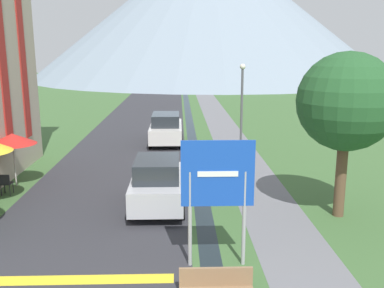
# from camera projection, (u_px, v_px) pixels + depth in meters

# --- Properties ---
(ground_plane) EXTENTS (160.00, 160.00, 0.00)m
(ground_plane) POSITION_uv_depth(u_px,v_px,m) (173.00, 140.00, 26.69)
(ground_plane) COLOR #3D6033
(road) EXTENTS (6.40, 60.00, 0.01)m
(road) POSITION_uv_depth(u_px,v_px,m) (145.00, 116.00, 36.38)
(road) COLOR #2D2D33
(road) RESTS_ON ground_plane
(footpath) EXTENTS (2.20, 60.00, 0.01)m
(footpath) POSITION_uv_depth(u_px,v_px,m) (217.00, 116.00, 36.56)
(footpath) COLOR slate
(footpath) RESTS_ON ground_plane
(drainage_channel) EXTENTS (0.60, 60.00, 0.00)m
(drainage_channel) POSITION_uv_depth(u_px,v_px,m) (189.00, 116.00, 36.49)
(drainage_channel) COLOR black
(drainage_channel) RESTS_ON ground_plane
(mountain_distant) EXTENTS (68.48, 68.48, 26.86)m
(mountain_distant) POSITION_uv_depth(u_px,v_px,m) (209.00, 8.00, 83.71)
(mountain_distant) COLOR gray
(mountain_distant) RESTS_ON ground_plane
(road_sign) EXTENTS (1.86, 0.11, 3.35)m
(road_sign) POSITION_uv_depth(u_px,v_px,m) (218.00, 185.00, 10.77)
(road_sign) COLOR #9E9EA3
(road_sign) RESTS_ON ground_plane
(parked_car_near) EXTENTS (1.90, 3.88, 1.82)m
(parked_car_near) POSITION_uv_depth(u_px,v_px,m) (158.00, 183.00, 15.18)
(parked_car_near) COLOR #B2B2B7
(parked_car_near) RESTS_ON ground_plane
(parked_car_far) EXTENTS (1.96, 4.40, 1.82)m
(parked_car_far) POSITION_uv_depth(u_px,v_px,m) (166.00, 128.00, 25.62)
(parked_car_far) COLOR silver
(parked_car_far) RESTS_ON ground_plane
(cafe_chair_far_right) EXTENTS (0.40, 0.40, 0.85)m
(cafe_chair_far_right) POSITION_uv_depth(u_px,v_px,m) (6.00, 182.00, 16.52)
(cafe_chair_far_right) COLOR #232328
(cafe_chair_far_right) RESTS_ON ground_plane
(cafe_umbrella_rear_red) EXTENTS (1.90, 1.90, 2.21)m
(cafe_umbrella_rear_red) POSITION_uv_depth(u_px,v_px,m) (12.00, 139.00, 17.34)
(cafe_umbrella_rear_red) COLOR #B7B2A8
(cafe_umbrella_rear_red) RESTS_ON ground_plane
(streetlamp) EXTENTS (0.28, 0.28, 4.86)m
(streetlamp) POSITION_uv_depth(u_px,v_px,m) (242.00, 104.00, 21.25)
(streetlamp) COLOR #515156
(streetlamp) RESTS_ON ground_plane
(tree_by_path) EXTENTS (3.21, 3.21, 5.51)m
(tree_by_path) POSITION_uv_depth(u_px,v_px,m) (347.00, 102.00, 13.75)
(tree_by_path) COLOR brown
(tree_by_path) RESTS_ON ground_plane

